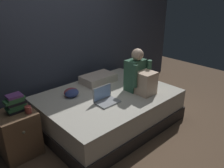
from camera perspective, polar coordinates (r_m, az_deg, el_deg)
name	(u,v)px	position (r m, az deg, el deg)	size (l,w,h in m)	color
ground_plane	(112,135)	(3.32, -0.09, -12.94)	(8.00, 8.00, 0.00)	brown
wall_back	(60,30)	(3.71, -13.18, 13.12)	(5.60, 0.10, 2.70)	#383D4C
bed	(108,108)	(3.49, -1.05, -6.22)	(2.00, 1.50, 0.50)	#332D2B
nightstand	(18,133)	(3.09, -22.79, -11.49)	(0.44, 0.46, 0.59)	brown
person_sitting	(140,76)	(3.39, 7.02, 2.09)	(0.39, 0.44, 0.66)	#38664C
laptop	(105,98)	(3.11, -1.68, -3.66)	(0.32, 0.23, 0.22)	#9EA0A5
pillow	(98,79)	(3.77, -3.52, 1.40)	(0.56, 0.36, 0.13)	beige
book_stack	(16,103)	(2.92, -23.28, -4.53)	(0.25, 0.14, 0.22)	black
mug	(28,110)	(2.85, -20.52, -6.11)	(0.08, 0.08, 0.09)	#933833
clothes_pile	(72,92)	(3.33, -10.23, -2.12)	(0.23, 0.21, 0.12)	gray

